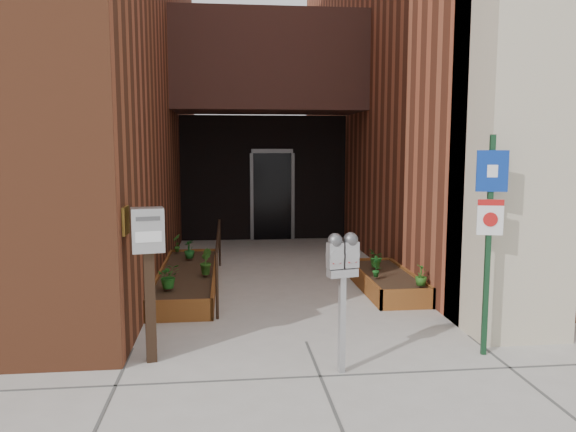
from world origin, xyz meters
name	(u,v)px	position (x,y,z in m)	size (l,w,h in m)	color
ground	(306,342)	(0.00, 0.00, 0.00)	(80.00, 80.00, 0.00)	#9E9991
architecture	(256,26)	(-0.18, 6.89, 4.98)	(20.00, 14.60, 10.00)	brown
planter_left	(188,280)	(-1.55, 2.70, 0.13)	(0.90, 3.60, 0.30)	brown
planter_right	(386,282)	(1.60, 2.20, 0.13)	(0.80, 2.20, 0.30)	brown
handrail	(218,242)	(-1.05, 2.65, 0.75)	(0.04, 3.34, 0.90)	black
parking_meter	(343,265)	(0.23, -0.92, 1.12)	(0.33, 0.19, 1.44)	#ACACAE
sign_post	(490,222)	(1.90, -0.61, 1.48)	(0.33, 0.11, 2.41)	#13361E
payment_dropbox	(148,252)	(-1.73, -0.40, 1.19)	(0.37, 0.30, 1.66)	black
shrub_left_a	(169,276)	(-1.73, 1.54, 0.48)	(0.32, 0.32, 0.35)	#1E631C
shrub_left_b	(205,262)	(-1.25, 2.35, 0.50)	(0.22, 0.22, 0.40)	#265418
shrub_left_c	(189,249)	(-1.58, 3.63, 0.46)	(0.18, 0.18, 0.33)	#1A5C20
shrub_left_d	(177,243)	(-1.85, 4.26, 0.47)	(0.18, 0.18, 0.34)	#29601B
shrub_right_a	(421,275)	(1.85, 1.30, 0.45)	(0.17, 0.17, 0.31)	#265919
shrub_right_b	(376,266)	(1.35, 1.88, 0.47)	(0.18, 0.18, 0.34)	#1A5B1E
shrub_right_c	(376,258)	(1.53, 2.54, 0.45)	(0.27, 0.27, 0.30)	#205C1A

